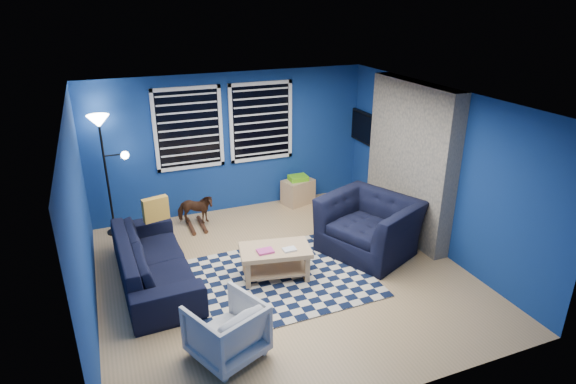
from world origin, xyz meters
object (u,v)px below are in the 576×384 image
at_px(tv, 366,129).
at_px(rocking_horse, 195,210).
at_px(coffee_table, 275,256).
at_px(sofa, 154,260).
at_px(floor_lamp, 102,138).
at_px(armchair_big, 369,226).
at_px(cabinet, 298,191).
at_px(armchair_bent, 226,330).

relative_size(tv, rocking_horse, 1.60).
height_order(rocking_horse, coffee_table, rocking_horse).
bearing_deg(sofa, rocking_horse, -33.23).
distance_m(sofa, floor_lamp, 2.23).
bearing_deg(tv, armchair_big, -117.65).
xyz_separation_m(cabinet, floor_lamp, (-3.31, -0.00, 1.39)).
xyz_separation_m(tv, coffee_table, (-2.58, -2.04, -1.07)).
height_order(sofa, coffee_table, sofa).
distance_m(rocking_horse, cabinet, 2.05).
distance_m(armchair_big, rocking_horse, 2.93).
bearing_deg(armchair_big, sofa, -121.15).
bearing_deg(sofa, armchair_bent, -165.75).
relative_size(sofa, cabinet, 3.55).
bearing_deg(floor_lamp, armchair_bent, -75.05).
xyz_separation_m(coffee_table, cabinet, (1.32, 2.29, -0.09)).
bearing_deg(rocking_horse, armchair_bent, -166.45).
height_order(cabinet, floor_lamp, floor_lamp).
bearing_deg(tv, sofa, -160.01).
height_order(tv, armchair_big, tv).
height_order(rocking_horse, cabinet, rocking_horse).
distance_m(sofa, armchair_bent, 1.89).
bearing_deg(armchair_bent, coffee_table, -152.76).
xyz_separation_m(armchair_big, rocking_horse, (-2.31, 1.81, -0.10)).
bearing_deg(sofa, cabinet, -60.96).
bearing_deg(armchair_big, rocking_horse, -152.91).
xyz_separation_m(armchair_big, coffee_table, (-1.60, -0.17, -0.10)).
height_order(sofa, armchair_bent, sofa).
distance_m(tv, rocking_horse, 3.45).
xyz_separation_m(tv, armchair_big, (-0.98, -1.87, -0.97)).
bearing_deg(floor_lamp, cabinet, 0.06).
bearing_deg(armchair_big, tv, 127.64).
relative_size(tv, floor_lamp, 0.50).
distance_m(armchair_big, cabinet, 2.15).
bearing_deg(armchair_bent, rocking_horse, -119.53).
bearing_deg(rocking_horse, armchair_big, -108.77).
relative_size(rocking_horse, cabinet, 0.96).
xyz_separation_m(rocking_horse, cabinet, (2.02, 0.31, -0.09)).
bearing_deg(tv, coffee_table, -141.66).
bearing_deg(rocking_horse, sofa, 168.47).
bearing_deg(tv, armchair_bent, -137.46).
relative_size(sofa, rocking_horse, 3.68).
distance_m(armchair_big, floor_lamp, 4.34).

